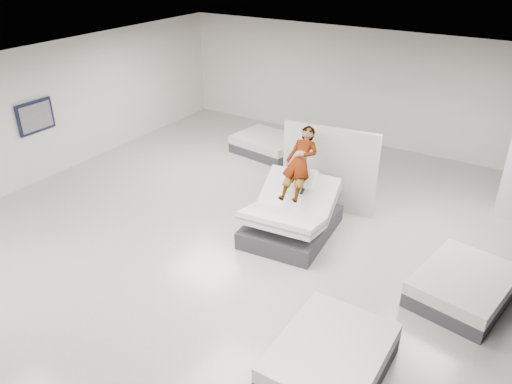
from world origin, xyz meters
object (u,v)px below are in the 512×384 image
Objects in this scene: flat_bed_right_near at (330,359)px; flat_bed_left_far at (268,145)px; person at (299,174)px; divider_panel at (329,169)px; remote at (302,191)px; flat_bed_right_far at (463,286)px; wall_poster at (36,117)px; hero_bed at (291,218)px.

flat_bed_left_far is (-4.74, 6.29, -0.01)m from flat_bed_right_near.
divider_panel is at bearing 75.99° from person.
flat_bed_left_far is (-2.71, 2.01, -0.70)m from divider_panel.
remote is 3.26m from flat_bed_right_far.
flat_bed_left_far is 5.90m from wall_poster.
hero_bed reaches higher than flat_bed_right_far.
remote reaches higher than flat_bed_right_far.
remote is 1.41m from divider_panel.
hero_bed is at bearing -52.86° from flat_bed_left_far.
flat_bed_right_far is 1.04× the size of flat_bed_left_far.
person is at bearing 95.13° from hero_bed.
person is 0.81× the size of flat_bed_right_far.
flat_bed_right_near is at bearing -53.17° from hero_bed.
remote is 6.69m from wall_poster.
flat_bed_right_far is 6.97m from flat_bed_left_far.
hero_bed is 0.69m from remote.
hero_bed is 1.50m from divider_panel.
hero_bed reaches higher than remote.
remote is at bearing -50.66° from flat_bed_left_far.
remote is at bearing 175.58° from flat_bed_right_far.
remote is 3.56m from flat_bed_right_near.
flat_bed_right_near is (-1.20, -2.63, 0.01)m from flat_bed_right_far.
wall_poster reaches higher than divider_panel.
remote is at bearing -57.85° from person.
wall_poster is (-6.36, -1.21, 0.38)m from person.
divider_panel is at bearing 88.22° from remote.
flat_bed_right_far is 1.07× the size of flat_bed_right_near.
hero_bed is at bearing 171.37° from remote.
person reaches higher than divider_panel.
divider_panel is 3.45m from flat_bed_left_far.
flat_bed_left_far is (-2.57, 3.40, -0.15)m from hero_bed.
divider_panel reaches higher than flat_bed_right_far.
wall_poster is (-8.55, 2.00, 1.35)m from flat_bed_right_near.
remote is 0.07× the size of flat_bed_right_far.
flat_bed_right_far is (3.37, -0.26, -0.15)m from hero_bed.
divider_panel is (0.17, 1.08, -0.28)m from person.
person is 0.84× the size of flat_bed_left_far.
flat_bed_right_far is at bearing -33.26° from divider_panel.
flat_bed_right_near is (1.94, -2.88, -0.79)m from remote.
remote is at bearing -92.86° from divider_panel.
flat_bed_right_near reaches higher than flat_bed_right_far.
flat_bed_left_far is (-2.80, 3.41, -0.81)m from remote.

